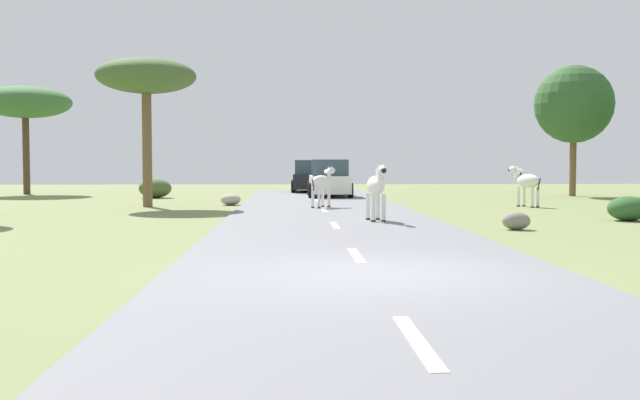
% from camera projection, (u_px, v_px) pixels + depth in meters
% --- Properties ---
extents(ground_plane, '(90.00, 90.00, 0.00)m').
position_uv_depth(ground_plane, '(386.00, 276.00, 10.50)').
color(ground_plane, olive).
extents(road, '(6.00, 64.00, 0.05)m').
position_uv_depth(road, '(369.00, 275.00, 10.49)').
color(road, slate).
rests_on(road, ground_plane).
extents(lane_markings, '(0.16, 56.00, 0.01)m').
position_uv_depth(lane_markings, '(377.00, 284.00, 9.49)').
color(lane_markings, silver).
rests_on(lane_markings, road).
extents(zebra_0, '(0.54, 1.70, 1.60)m').
position_uv_depth(zebra_0, '(376.00, 186.00, 19.78)').
color(zebra_0, silver).
rests_on(zebra_0, road).
extents(zebra_1, '(0.96, 1.57, 1.58)m').
position_uv_depth(zebra_1, '(526.00, 182.00, 26.98)').
color(zebra_1, silver).
rests_on(zebra_1, ground_plane).
extents(zebra_2, '(1.07, 1.40, 1.49)m').
position_uv_depth(zebra_2, '(322.00, 183.00, 25.85)').
color(zebra_2, silver).
rests_on(zebra_2, road).
extents(car_0, '(2.03, 4.35, 1.74)m').
position_uv_depth(car_0, '(329.00, 180.00, 34.25)').
color(car_0, white).
rests_on(car_0, road).
extents(car_1, '(2.14, 4.40, 1.74)m').
position_uv_depth(car_1, '(310.00, 177.00, 39.92)').
color(car_1, black).
rests_on(car_1, road).
extents(tree_3, '(4.69, 4.69, 5.60)m').
position_uv_depth(tree_3, '(25.00, 103.00, 37.59)').
color(tree_3, '#4C3823').
rests_on(tree_3, ground_plane).
extents(tree_4, '(3.67, 3.67, 5.49)m').
position_uv_depth(tree_4, '(146.00, 78.00, 26.80)').
color(tree_4, brown).
rests_on(tree_4, ground_plane).
extents(tree_5, '(3.80, 3.80, 6.40)m').
position_uv_depth(tree_5, '(574.00, 105.00, 35.48)').
color(tree_5, brown).
rests_on(tree_5, ground_plane).
extents(bush_0, '(1.16, 1.05, 0.70)m').
position_uv_depth(bush_0, '(628.00, 209.00, 20.52)').
color(bush_0, '#2D5628').
rests_on(bush_0, ground_plane).
extents(bush_1, '(1.50, 1.35, 0.90)m').
position_uv_depth(bush_1, '(155.00, 188.00, 33.81)').
color(bush_1, '#425B2D').
rests_on(bush_1, ground_plane).
extents(rock_0, '(0.78, 0.80, 0.44)m').
position_uv_depth(rock_0, '(231.00, 199.00, 28.11)').
color(rock_0, '#A89E8C').
rests_on(rock_0, ground_plane).
extents(rock_2, '(0.69, 0.54, 0.44)m').
position_uv_depth(rock_2, '(516.00, 221.00, 17.77)').
color(rock_2, gray).
rests_on(rock_2, ground_plane).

